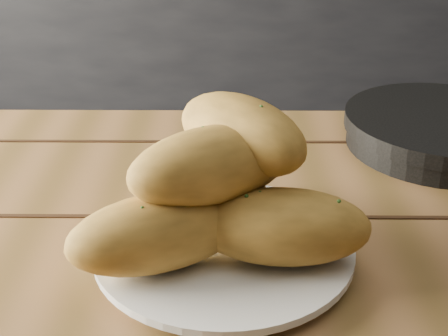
{
  "coord_description": "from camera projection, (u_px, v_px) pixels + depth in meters",
  "views": [
    {
      "loc": [
        -0.28,
        -0.74,
        1.11
      ],
      "look_at": [
        -0.29,
        -0.21,
        0.84
      ],
      "focal_mm": 50.0,
      "sensor_mm": 36.0,
      "label": 1
    }
  ],
  "objects": [
    {
      "name": "counter",
      "position": [
        301.0,
        38.0,
        2.48
      ],
      "size": [
        2.8,
        0.6,
        0.9
      ],
      "primitive_type": "cube",
      "color": "black",
      "rests_on": "ground"
    },
    {
      "name": "plate",
      "position": [
        224.0,
        250.0,
        0.61
      ],
      "size": [
        0.25,
        0.25,
        0.02
      ],
      "color": "white",
      "rests_on": "table"
    },
    {
      "name": "bread_rolls",
      "position": [
        222.0,
        188.0,
        0.59
      ],
      "size": [
        0.29,
        0.25,
        0.14
      ],
      "color": "#BF8A35",
      "rests_on": "plate"
    },
    {
      "name": "skillet",
      "position": [
        445.0,
        130.0,
        0.84
      ],
      "size": [
        0.39,
        0.27,
        0.05
      ],
      "color": "black",
      "rests_on": "table"
    }
  ]
}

